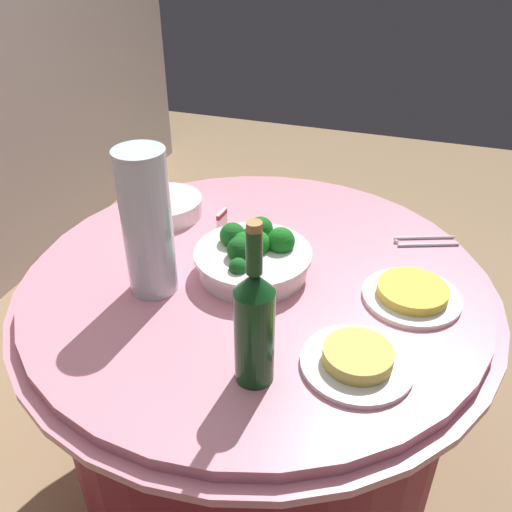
{
  "coord_description": "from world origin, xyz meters",
  "views": [
    {
      "loc": [
        -1.03,
        -0.34,
        1.5
      ],
      "look_at": [
        0.0,
        0.0,
        0.79
      ],
      "focal_mm": 38.66,
      "sensor_mm": 36.0,
      "label": 1
    }
  ],
  "objects_px": {
    "label_placard_front": "(222,219)",
    "broccoli_bowl": "(253,255)",
    "decorative_fruit_vase": "(148,228)",
    "food_plate_fried_egg": "(412,294)",
    "plate_stack": "(165,206)",
    "wine_bottle": "(254,324)",
    "food_plate_noodles": "(357,360)",
    "serving_tongs": "(423,241)"
  },
  "relations": [
    {
      "from": "food_plate_fried_egg",
      "to": "decorative_fruit_vase",
      "type": "bearing_deg",
      "value": 104.09
    },
    {
      "from": "plate_stack",
      "to": "label_placard_front",
      "type": "bearing_deg",
      "value": -98.44
    },
    {
      "from": "decorative_fruit_vase",
      "to": "food_plate_fried_egg",
      "type": "height_order",
      "value": "decorative_fruit_vase"
    },
    {
      "from": "label_placard_front",
      "to": "broccoli_bowl",
      "type": "bearing_deg",
      "value": -138.63
    },
    {
      "from": "broccoli_bowl",
      "to": "plate_stack",
      "type": "distance_m",
      "value": 0.38
    },
    {
      "from": "food_plate_noodles",
      "to": "food_plate_fried_egg",
      "type": "xyz_separation_m",
      "value": [
        0.25,
        -0.08,
        -0.0
      ]
    },
    {
      "from": "food_plate_noodles",
      "to": "plate_stack",
      "type": "bearing_deg",
      "value": 55.19
    },
    {
      "from": "plate_stack",
      "to": "serving_tongs",
      "type": "bearing_deg",
      "value": -83.94
    },
    {
      "from": "food_plate_noodles",
      "to": "wine_bottle",
      "type": "bearing_deg",
      "value": 116.35
    },
    {
      "from": "plate_stack",
      "to": "serving_tongs",
      "type": "xyz_separation_m",
      "value": [
        0.08,
        -0.71,
        -0.02
      ]
    },
    {
      "from": "food_plate_fried_egg",
      "to": "label_placard_front",
      "type": "xyz_separation_m",
      "value": [
        0.16,
        0.52,
        0.02
      ]
    },
    {
      "from": "plate_stack",
      "to": "decorative_fruit_vase",
      "type": "bearing_deg",
      "value": -157.84
    },
    {
      "from": "decorative_fruit_vase",
      "to": "food_plate_noodles",
      "type": "bearing_deg",
      "value": -102.29
    },
    {
      "from": "food_plate_fried_egg",
      "to": "label_placard_front",
      "type": "distance_m",
      "value": 0.54
    },
    {
      "from": "broccoli_bowl",
      "to": "plate_stack",
      "type": "height_order",
      "value": "broccoli_bowl"
    },
    {
      "from": "decorative_fruit_vase",
      "to": "food_plate_fried_egg",
      "type": "xyz_separation_m",
      "value": [
        0.14,
        -0.57,
        -0.15
      ]
    },
    {
      "from": "broccoli_bowl",
      "to": "food_plate_fried_egg",
      "type": "height_order",
      "value": "broccoli_bowl"
    },
    {
      "from": "plate_stack",
      "to": "broccoli_bowl",
      "type": "bearing_deg",
      "value": -120.28
    },
    {
      "from": "food_plate_fried_egg",
      "to": "food_plate_noodles",
      "type": "bearing_deg",
      "value": 162.1
    },
    {
      "from": "plate_stack",
      "to": "wine_bottle",
      "type": "height_order",
      "value": "wine_bottle"
    },
    {
      "from": "serving_tongs",
      "to": "food_plate_noodles",
      "type": "distance_m",
      "value": 0.52
    },
    {
      "from": "label_placard_front",
      "to": "food_plate_fried_egg",
      "type": "bearing_deg",
      "value": -106.68
    },
    {
      "from": "broccoli_bowl",
      "to": "food_plate_fried_egg",
      "type": "bearing_deg",
      "value": -88.59
    },
    {
      "from": "plate_stack",
      "to": "food_plate_fried_egg",
      "type": "height_order",
      "value": "plate_stack"
    },
    {
      "from": "broccoli_bowl",
      "to": "decorative_fruit_vase",
      "type": "xyz_separation_m",
      "value": [
        -0.13,
        0.2,
        0.11
      ]
    },
    {
      "from": "plate_stack",
      "to": "food_plate_noodles",
      "type": "xyz_separation_m",
      "value": [
        -0.43,
        -0.62,
        -0.01
      ]
    },
    {
      "from": "wine_bottle",
      "to": "label_placard_front",
      "type": "xyz_separation_m",
      "value": [
        0.49,
        0.26,
        -0.1
      ]
    },
    {
      "from": "food_plate_noodles",
      "to": "food_plate_fried_egg",
      "type": "relative_size",
      "value": 1.0
    },
    {
      "from": "decorative_fruit_vase",
      "to": "wine_bottle",
      "type": "bearing_deg",
      "value": -122.18
    },
    {
      "from": "plate_stack",
      "to": "serving_tongs",
      "type": "height_order",
      "value": "plate_stack"
    },
    {
      "from": "broccoli_bowl",
      "to": "serving_tongs",
      "type": "xyz_separation_m",
      "value": [
        0.27,
        -0.38,
        -0.04
      ]
    },
    {
      "from": "broccoli_bowl",
      "to": "plate_stack",
      "type": "relative_size",
      "value": 1.33
    },
    {
      "from": "food_plate_noodles",
      "to": "decorative_fruit_vase",
      "type": "bearing_deg",
      "value": 77.71
    },
    {
      "from": "broccoli_bowl",
      "to": "decorative_fruit_vase",
      "type": "height_order",
      "value": "decorative_fruit_vase"
    },
    {
      "from": "decorative_fruit_vase",
      "to": "food_plate_fried_egg",
      "type": "bearing_deg",
      "value": -75.91
    },
    {
      "from": "broccoli_bowl",
      "to": "label_placard_front",
      "type": "xyz_separation_m",
      "value": [
        0.16,
        0.14,
        -0.02
      ]
    },
    {
      "from": "plate_stack",
      "to": "decorative_fruit_vase",
      "type": "distance_m",
      "value": 0.38
    },
    {
      "from": "wine_bottle",
      "to": "food_plate_noodles",
      "type": "relative_size",
      "value": 1.53
    },
    {
      "from": "food_plate_fried_egg",
      "to": "wine_bottle",
      "type": "bearing_deg",
      "value": 142.5
    },
    {
      "from": "wine_bottle",
      "to": "serving_tongs",
      "type": "xyz_separation_m",
      "value": [
        0.6,
        -0.27,
        -0.12
      ]
    },
    {
      "from": "broccoli_bowl",
      "to": "label_placard_front",
      "type": "bearing_deg",
      "value": 41.37
    },
    {
      "from": "plate_stack",
      "to": "serving_tongs",
      "type": "relative_size",
      "value": 1.27
    }
  ]
}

